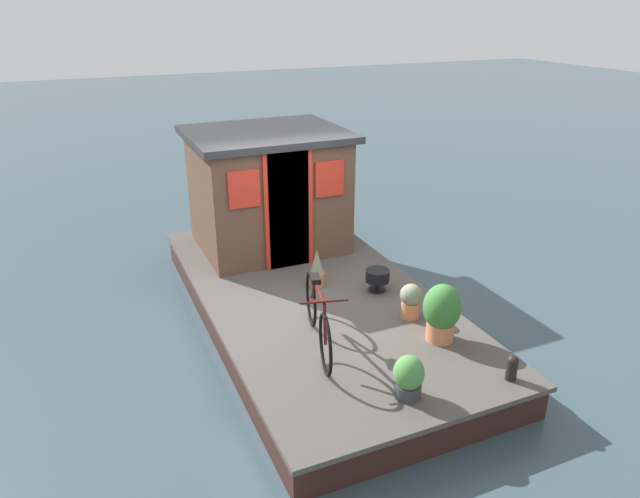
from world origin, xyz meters
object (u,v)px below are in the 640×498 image
charcoal_grill (378,276)px  mooring_bollard (512,367)px  bicycle (318,317)px  potted_plant_geranium (317,269)px  potted_plant_ivy (411,300)px  potted_plant_fern (409,377)px  potted_plant_sage (442,312)px  houseboat_cabin (268,189)px

charcoal_grill → mooring_bollard: (-2.30, -0.29, -0.06)m
bicycle → potted_plant_geranium: (1.38, -0.59, -0.12)m
potted_plant_ivy → charcoal_grill: 0.79m
bicycle → potted_plant_ivy: bicycle is taller
potted_plant_ivy → mooring_bollard: 1.53m
potted_plant_fern → charcoal_grill: size_ratio=1.41×
bicycle → mooring_bollard: bicycle is taller
bicycle → mooring_bollard: bearing=-131.3°
potted_plant_ivy → potted_plant_fern: potted_plant_fern is taller
mooring_bollard → potted_plant_geranium: bearing=19.5°
bicycle → potted_plant_sage: size_ratio=2.34×
potted_plant_fern → houseboat_cabin: bearing=-0.5°
potted_plant_sage → potted_plant_ivy: bearing=4.3°
potted_plant_geranium → potted_plant_sage: bearing=-157.7°
potted_plant_sage → potted_plant_fern: potted_plant_sage is taller
charcoal_grill → mooring_bollard: size_ratio=1.15×
potted_plant_sage → bicycle: bearing=71.9°
mooring_bollard → potted_plant_fern: bearing=80.5°
potted_plant_fern → mooring_bollard: potted_plant_fern is taller
potted_plant_ivy → potted_plant_fern: 1.56m
potted_plant_ivy → charcoal_grill: (0.79, 0.02, -0.03)m
houseboat_cabin → mooring_bollard: houseboat_cabin is taller
charcoal_grill → mooring_bollard: charcoal_grill is taller
potted_plant_sage → potted_plant_fern: bearing=130.1°
bicycle → charcoal_grill: 1.58m
potted_plant_geranium → potted_plant_fern: bearing=176.8°
potted_plant_fern → potted_plant_geranium: bearing=-3.2°
potted_plant_sage → charcoal_grill: 1.37m
houseboat_cabin → potted_plant_fern: bearing=179.5°
bicycle → potted_plant_ivy: size_ratio=3.64×
potted_plant_sage → mooring_bollard: (-0.93, -0.23, -0.21)m
houseboat_cabin → bicycle: bearing=171.0°
potted_plant_sage → mooring_bollard: potted_plant_sage is taller
potted_plant_sage → charcoal_grill: potted_plant_sage is taller
potted_plant_fern → charcoal_grill: potted_plant_fern is taller
potted_plant_geranium → mooring_bollard: 2.92m
bicycle → mooring_bollard: 2.09m
houseboat_cabin → potted_plant_ivy: (-2.88, -0.81, -0.68)m
houseboat_cabin → mooring_bollard: bearing=-166.1°
potted_plant_ivy → potted_plant_geranium: bearing=29.3°
potted_plant_fern → charcoal_grill: bearing=-21.3°
potted_plant_geranium → bicycle: bearing=157.0°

